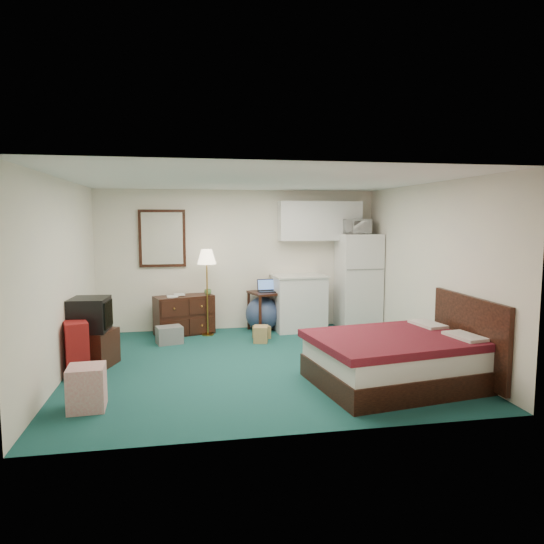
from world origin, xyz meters
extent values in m
cube|color=#143C3E|center=(0.00, 0.00, 0.00)|extent=(5.00, 4.50, 0.01)
cube|color=#F1E8CE|center=(0.00, 0.00, 2.50)|extent=(5.00, 4.50, 0.01)
cube|color=#F1E8CE|center=(0.00, 2.25, 1.25)|extent=(5.00, 0.01, 2.50)
cube|color=#F1E8CE|center=(0.00, -2.25, 1.25)|extent=(5.00, 0.01, 2.50)
cube|color=#F1E8CE|center=(-2.50, 0.00, 1.25)|extent=(0.01, 4.50, 2.50)
cube|color=#F1E8CE|center=(2.50, 0.00, 1.25)|extent=(0.01, 4.50, 2.50)
sphere|color=navy|center=(0.38, 1.96, 0.30)|extent=(0.69, 0.69, 0.60)
imported|color=silver|center=(2.07, 1.88, 1.88)|extent=(0.49, 0.28, 0.33)
imported|color=olive|center=(-1.28, 1.83, 0.79)|extent=(0.18, 0.03, 0.24)
imported|color=olive|center=(-1.17, 1.98, 0.79)|extent=(0.18, 0.05, 0.24)
imported|color=#5D8E49|center=(-0.59, 1.98, 0.73)|extent=(0.12, 0.10, 0.12)
camera|label=1|loc=(-0.97, -6.44, 2.00)|focal=32.00mm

